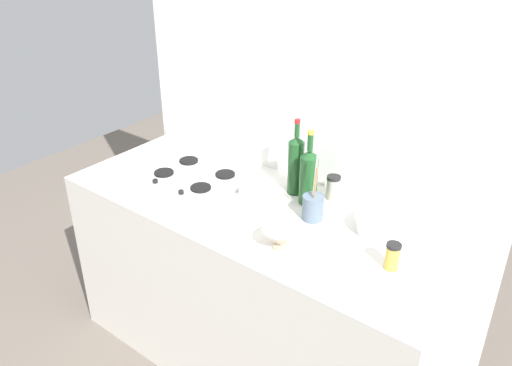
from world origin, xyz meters
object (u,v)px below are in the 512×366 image
at_px(plate_stack, 384,224).
at_px(condiment_jar_front, 393,256).
at_px(stovetop_hob, 195,176).
at_px(utensil_crock, 313,207).
at_px(mixing_bowl, 281,238).
at_px(condiment_jar_rear, 333,187).
at_px(wine_bottle_leftmost, 309,176).
at_px(wine_bottle_mid_left, 296,164).
at_px(butter_dish, 259,195).

bearing_deg(plate_stack, condiment_jar_front, -57.33).
height_order(stovetop_hob, utensil_crock, utensil_crock).
distance_m(mixing_bowl, utensil_crock, 0.25).
relative_size(condiment_jar_front, condiment_jar_rear, 0.96).
relative_size(stovetop_hob, condiment_jar_rear, 4.41).
height_order(plate_stack, wine_bottle_leftmost, wine_bottle_leftmost).
bearing_deg(wine_bottle_leftmost, stovetop_hob, -165.04).
xyz_separation_m(plate_stack, condiment_jar_front, (0.13, -0.20, 0.02)).
height_order(stovetop_hob, wine_bottle_mid_left, wine_bottle_mid_left).
xyz_separation_m(mixing_bowl, condiment_jar_rear, (-0.05, 0.45, 0.01)).
relative_size(stovetop_hob, mixing_bowl, 3.31).
relative_size(stovetop_hob, condiment_jar_front, 4.61).
height_order(plate_stack, wine_bottle_mid_left, wine_bottle_mid_left).
height_order(wine_bottle_mid_left, condiment_jar_front, wine_bottle_mid_left).
relative_size(wine_bottle_leftmost, condiment_jar_front, 3.27).
distance_m(stovetop_hob, condiment_jar_rear, 0.66).
xyz_separation_m(utensil_crock, condiment_jar_rear, (-0.02, 0.20, -0.00)).
relative_size(plate_stack, condiment_jar_rear, 2.10).
relative_size(plate_stack, condiment_jar_front, 2.20).
xyz_separation_m(wine_bottle_mid_left, condiment_jar_rear, (0.16, 0.06, -0.09)).
xyz_separation_m(wine_bottle_leftmost, condiment_jar_front, (0.50, -0.21, -0.08)).
distance_m(wine_bottle_mid_left, condiment_jar_front, 0.65).
distance_m(wine_bottle_leftmost, utensil_crock, 0.15).
bearing_deg(plate_stack, utensil_crock, -160.92).
bearing_deg(mixing_bowl, wine_bottle_mid_left, 117.83).
relative_size(stovetop_hob, plate_stack, 2.10).
bearing_deg(condiment_jar_front, stovetop_hob, 176.53).
relative_size(butter_dish, condiment_jar_front, 1.44).
bearing_deg(condiment_jar_rear, mixing_bowl, -84.33).
height_order(stovetop_hob, plate_stack, plate_stack).
bearing_deg(wine_bottle_mid_left, stovetop_hob, -157.34).
bearing_deg(wine_bottle_leftmost, plate_stack, -0.76).
height_order(wine_bottle_leftmost, condiment_jar_rear, wine_bottle_leftmost).
bearing_deg(plate_stack, wine_bottle_leftmost, 179.24).
relative_size(wine_bottle_mid_left, condiment_jar_front, 3.39).
xyz_separation_m(mixing_bowl, butter_dish, (-0.29, 0.23, -0.02)).
bearing_deg(condiment_jar_front, wine_bottle_leftmost, 157.25).
bearing_deg(wine_bottle_leftmost, condiment_jar_rear, 56.02).
height_order(mixing_bowl, condiment_jar_front, condiment_jar_front).
bearing_deg(utensil_crock, butter_dish, -175.94).
distance_m(mixing_bowl, condiment_jar_front, 0.41).
bearing_deg(utensil_crock, stovetop_hob, -175.94).
xyz_separation_m(butter_dish, condiment_jar_rear, (0.24, 0.22, 0.02)).
bearing_deg(utensil_crock, mixing_bowl, -85.09).
distance_m(mixing_bowl, condiment_jar_rear, 0.46).
distance_m(plate_stack, condiment_jar_front, 0.24).
bearing_deg(condiment_jar_front, butter_dish, 172.46).
bearing_deg(condiment_jar_rear, wine_bottle_mid_left, -160.33).
xyz_separation_m(wine_bottle_leftmost, utensil_crock, (0.09, -0.10, -0.07)).
distance_m(wine_bottle_leftmost, butter_dish, 0.24).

